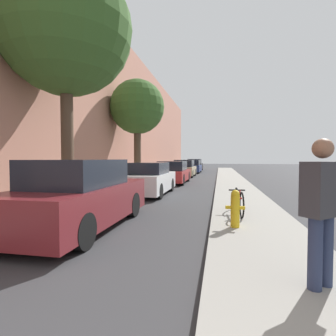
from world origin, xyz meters
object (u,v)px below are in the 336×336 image
parked_car_maroon (82,196)px  street_tree_far (137,108)px  parked_car_champagne (185,169)px  pedestrian (322,205)px  parked_car_navy (192,167)px  street_tree_near (66,29)px  fire_hydrant (235,208)px  bicycle (239,202)px  parked_car_white (149,179)px  parked_car_black (195,165)px  parked_car_red (173,173)px

parked_car_maroon → street_tree_far: bearing=99.7°
parked_car_champagne → pedestrian: size_ratio=2.45×
parked_car_navy → street_tree_near: size_ratio=0.57×
fire_hydrant → bicycle: bearing=82.8°
parked_car_maroon → parked_car_champagne: parked_car_maroon is taller
pedestrian → bicycle: (-0.63, 3.85, -0.61)m
parked_car_champagne → bicycle: parked_car_champagne is taller
parked_car_maroon → parked_car_white: parked_car_maroon is taller
parked_car_navy → parked_car_maroon: bearing=-90.3°
street_tree_far → fire_hydrant: (4.91, -8.63, -3.91)m
parked_car_maroon → parked_car_black: bearing=90.1°
parked_car_black → parked_car_red: bearing=-89.4°
parked_car_white → parked_car_maroon: bearing=-90.1°
parked_car_champagne → bicycle: size_ratio=2.59×
parked_car_navy → parked_car_black: (-0.16, 5.29, 0.04)m
bicycle → parked_car_white: bearing=127.2°
parked_car_red → street_tree_near: 10.47m
parked_car_maroon → fire_hydrant: parked_car_maroon is taller
parked_car_black → parked_car_maroon: bearing=-89.9°
parked_car_white → parked_car_navy: parked_car_navy is taller
parked_car_champagne → parked_car_black: parked_car_black is taller
parked_car_red → pedestrian: size_ratio=2.62×
parked_car_maroon → parked_car_champagne: bearing=89.7°
pedestrian → parked_car_maroon: bearing=111.9°
parked_car_white → parked_car_champagne: 11.38m
bicycle → street_tree_near: bearing=173.3°
street_tree_near → fire_hydrant: size_ratio=9.21×
parked_car_maroon → parked_car_navy: 22.94m
street_tree_near → parked_car_navy: bearing=85.6°
parked_car_maroon → street_tree_near: size_ratio=0.58×
parked_car_navy → street_tree_far: bearing=-96.7°
parked_car_red → street_tree_near: bearing=-100.3°
parked_car_champagne → street_tree_near: 16.00m
parked_car_red → bicycle: size_ratio=2.77×
parked_car_white → fire_hydrant: bearing=-58.0°
parked_car_champagne → parked_car_navy: parked_car_champagne is taller
parked_car_red → parked_car_navy: 11.90m
parked_car_red → street_tree_near: street_tree_near is taller
parked_car_red → bicycle: bearing=-70.1°
parked_car_black → fire_hydrant: (3.42, -27.92, -0.17)m
parked_car_navy → pedestrian: size_ratio=2.49×
parked_car_black → fire_hydrant: bearing=-83.0°
parked_car_black → bicycle: 26.82m
street_tree_far → bicycle: bearing=-55.1°
street_tree_near → pedestrian: 8.26m
parked_car_black → pedestrian: (4.21, -30.43, 0.36)m
parked_car_maroon → parked_car_champagne: (0.10, 17.08, -0.05)m
parked_car_champagne → street_tree_far: bearing=-101.3°
parked_car_navy → parked_car_black: bearing=91.7°
parked_car_navy → pedestrian: pedestrian is taller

